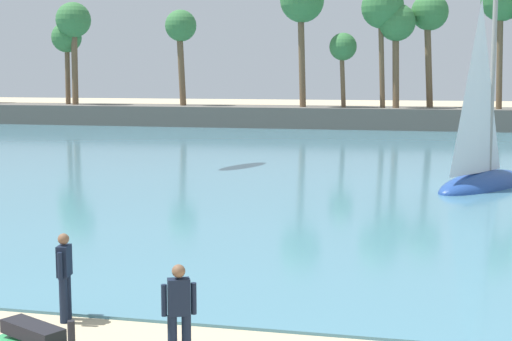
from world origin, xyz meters
TOP-DOWN VIEW (x-y plane):
  - sea at (0.00, 53.19)m, footprint 220.00×92.01m
  - palm_headland at (0.27, 59.08)m, footprint 110.12×6.66m
  - person_rigging_by_gear at (0.72, 5.25)m, footprint 0.50×0.33m
  - person_at_waterline at (-2.10, 6.93)m, footprint 0.25×0.54m
  - sailboat_near_shore at (6.47, 25.90)m, footprint 4.95×6.47m

SIDE VIEW (x-z plane):
  - sea at x=0.00m, z-range 0.00..0.06m
  - person_rigging_by_gear at x=0.72m, z-range 0.06..1.73m
  - person_at_waterline at x=-2.10m, z-range 0.06..1.73m
  - sailboat_near_shore at x=6.47m, z-range -3.74..5.54m
  - palm_headland at x=0.27m, z-range -2.65..10.16m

